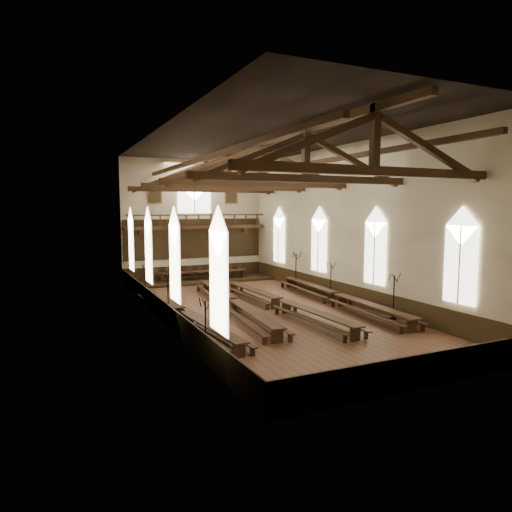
{
  "coord_description": "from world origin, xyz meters",
  "views": [
    {
      "loc": [
        -11.35,
        -23.96,
        6.0
      ],
      "look_at": [
        0.39,
        1.5,
        3.05
      ],
      "focal_mm": 32.0,
      "sensor_mm": 36.0,
      "label": 1
    }
  ],
  "objects": [
    {
      "name": "ground",
      "position": [
        0.0,
        0.0,
        0.0
      ],
      "size": [
        26.0,
        26.0,
        0.0
      ],
      "primitive_type": "plane",
      "color": "brown",
      "rests_on": "ground"
    },
    {
      "name": "room_walls",
      "position": [
        0.0,
        0.0,
        6.46
      ],
      "size": [
        26.0,
        26.0,
        26.0
      ],
      "color": "beige",
      "rests_on": "ground"
    },
    {
      "name": "wainscot_band",
      "position": [
        0.0,
        0.0,
        0.6
      ],
      "size": [
        12.0,
        26.0,
        1.2
      ],
      "color": "#30210E",
      "rests_on": "ground"
    },
    {
      "name": "side_windows",
      "position": [
        -0.0,
        -0.0,
        3.74
      ],
      "size": [
        11.85,
        19.8,
        4.5
      ],
      "color": "white",
      "rests_on": "room_walls"
    },
    {
      "name": "end_window",
      "position": [
        0.0,
        12.9,
        7.22
      ],
      "size": [
        2.8,
        0.12,
        3.8
      ],
      "color": "white",
      "rests_on": "room_walls"
    },
    {
      "name": "minstrels_gallery",
      "position": [
        0.0,
        12.66,
        3.91
      ],
      "size": [
        11.8,
        1.24,
        3.7
      ],
      "color": "#372211",
      "rests_on": "room_walls"
    },
    {
      "name": "portraits",
      "position": [
        0.0,
        12.9,
        7.1
      ],
      "size": [
        7.75,
        0.09,
        1.45
      ],
      "color": "brown",
      "rests_on": "room_walls"
    },
    {
      "name": "roof_trusses",
      "position": [
        0.0,
        -0.0,
        8.22
      ],
      "size": [
        11.7,
        25.7,
        2.8
      ],
      "color": "#372211",
      "rests_on": "room_walls"
    },
    {
      "name": "refectory_row_a",
      "position": [
        -4.97,
        -0.87,
        0.51
      ],
      "size": [
        1.85,
        13.98,
        0.7
      ],
      "color": "#372211",
      "rests_on": "ground"
    },
    {
      "name": "refectory_row_b",
      "position": [
        -1.51,
        0.44,
        0.54
      ],
      "size": [
        2.17,
        14.45,
        0.74
      ],
      "color": "#372211",
      "rests_on": "ground"
    },
    {
      "name": "refectory_row_c",
      "position": [
        0.95,
        -0.77,
        0.53
      ],
      "size": [
        1.7,
        14.24,
        0.73
      ],
      "color": "#372211",
      "rests_on": "ground"
    },
    {
      "name": "refectory_row_d",
      "position": [
        5.0,
        -0.69,
        0.55
      ],
      "size": [
        1.97,
        14.48,
        0.75
      ],
      "color": "#372211",
      "rests_on": "ground"
    },
    {
      "name": "dais",
      "position": [
        0.19,
        11.4,
        0.1
      ],
      "size": [
        11.4,
        3.01,
        0.2
      ],
      "primitive_type": "cube",
      "color": "#30210E",
      "rests_on": "ground"
    },
    {
      "name": "high_table",
      "position": [
        0.19,
        11.4,
        0.78
      ],
      "size": [
        7.35,
        1.34,
        0.69
      ],
      "color": "#372211",
      "rests_on": "dais"
    },
    {
      "name": "high_chairs",
      "position": [
        0.19,
        12.13,
        0.78
      ],
      "size": [
        7.71,
        0.51,
        1.07
      ],
      "color": "#372211",
      "rests_on": "dais"
    },
    {
      "name": "candelabrum_left_near",
      "position": [
        -5.55,
        -6.41,
        0.72
      ],
      "size": [
        0.66,
        0.72,
        2.36
      ],
      "color": "black",
      "rests_on": "ground"
    },
    {
      "name": "candelabrum_left_mid",
      "position": [
        -5.55,
        -0.11,
        0.77
      ],
      "size": [
        0.73,
        0.76,
        2.52
      ],
      "color": "black",
      "rests_on": "ground"
    },
    {
      "name": "candelabrum_left_far",
      "position": [
        -5.55,
        5.87,
        0.72
      ],
      "size": [
        0.68,
        0.71,
        2.35
      ],
      "color": "black",
      "rests_on": "ground"
    },
    {
      "name": "candelabrum_right_near",
      "position": [
        5.55,
        -5.08,
        0.77
      ],
      "size": [
        0.71,
        0.77,
        2.53
      ],
      "color": "black",
      "rests_on": "ground"
    },
    {
      "name": "candelabrum_right_mid",
      "position": [
        5.55,
        0.9,
        0.76
      ],
      "size": [
        0.69,
        0.76,
        2.49
      ],
      "color": "black",
      "rests_on": "ground"
    },
    {
      "name": "candelabrum_right_far",
      "position": [
        5.55,
        5.53,
        0.84
      ],
      "size": [
        0.82,
        0.82,
        2.78
      ],
      "color": "black",
      "rests_on": "ground"
    }
  ]
}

